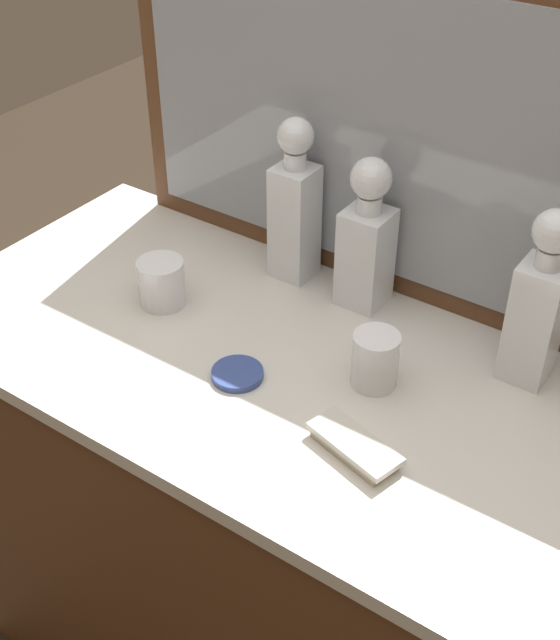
# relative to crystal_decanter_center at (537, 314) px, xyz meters

# --- Properties ---
(dresser) EXTENTS (1.27, 0.61, 0.92)m
(dresser) POSITION_rel_crystal_decanter_center_xyz_m (-0.34, -0.19, -0.58)
(dresser) COLOR brown
(dresser) RESTS_ON ground_plane
(dresser_mirror) EXTENTS (1.01, 0.03, 0.57)m
(dresser_mirror) POSITION_rel_crystal_decanter_center_xyz_m (-0.34, 0.10, 0.17)
(dresser_mirror) COLOR brown
(dresser_mirror) RESTS_ON dresser
(crystal_decanter_center) EXTENTS (0.07, 0.07, 0.29)m
(crystal_decanter_center) POSITION_rel_crystal_decanter_center_xyz_m (0.00, 0.00, 0.00)
(crystal_decanter_center) COLOR white
(crystal_decanter_center) RESTS_ON dresser
(crystal_decanter_left) EXTENTS (0.08, 0.08, 0.28)m
(crystal_decanter_left) POSITION_rel_crystal_decanter_center_xyz_m (-0.31, 0.03, -0.01)
(crystal_decanter_left) COLOR white
(crystal_decanter_left) RESTS_ON dresser
(crystal_decanter_right) EXTENTS (0.07, 0.07, 0.31)m
(crystal_decanter_right) POSITION_rel_crystal_decanter_center_xyz_m (-0.46, 0.03, 0.00)
(crystal_decanter_right) COLOR white
(crystal_decanter_right) RESTS_ON dresser
(crystal_tumbler_right) EXTENTS (0.08, 0.08, 0.08)m
(crystal_tumbler_right) POSITION_rel_crystal_decanter_center_xyz_m (-0.60, -0.18, -0.08)
(crystal_tumbler_right) COLOR white
(crystal_tumbler_right) RESTS_ON dresser
(crystal_tumbler_rear) EXTENTS (0.07, 0.07, 0.09)m
(crystal_tumbler_rear) POSITION_rel_crystal_decanter_center_xyz_m (-0.19, -0.15, -0.08)
(crystal_tumbler_rear) COLOR white
(crystal_tumbler_rear) RESTS_ON dresser
(silver_brush_center) EXTENTS (0.15, 0.09, 0.02)m
(silver_brush_center) POSITION_rel_crystal_decanter_center_xyz_m (-0.13, -0.30, -0.11)
(silver_brush_center) COLOR #B7A88C
(silver_brush_center) RESTS_ON dresser
(porcelain_dish) EXTENTS (0.08, 0.08, 0.01)m
(porcelain_dish) POSITION_rel_crystal_decanter_center_xyz_m (-0.37, -0.26, -0.11)
(porcelain_dish) COLOR #33478C
(porcelain_dish) RESTS_ON dresser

